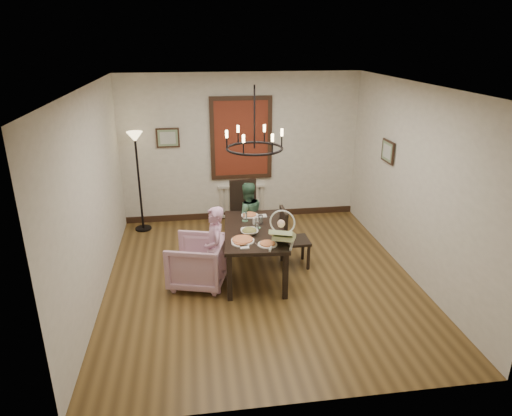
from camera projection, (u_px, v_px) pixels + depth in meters
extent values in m
cube|color=brown|center=(261.00, 278.00, 6.82)|extent=(4.50, 5.00, 0.01)
cube|color=white|center=(262.00, 86.00, 5.83)|extent=(4.50, 5.00, 0.01)
cube|color=silver|center=(241.00, 148.00, 8.64)|extent=(4.50, 0.01, 2.80)
cube|color=silver|center=(93.00, 197.00, 6.02)|extent=(0.01, 5.00, 2.80)
cube|color=silver|center=(414.00, 183.00, 6.62)|extent=(0.01, 5.00, 2.80)
cube|color=black|center=(255.00, 231.00, 6.71)|extent=(1.01, 1.63, 0.05)
cube|color=black|center=(230.00, 278.00, 6.15)|extent=(0.07, 0.07, 0.68)
cube|color=black|center=(229.00, 234.00, 7.49)|extent=(0.07, 0.07, 0.68)
cube|color=black|center=(285.00, 276.00, 6.19)|extent=(0.07, 0.07, 0.68)
cube|color=black|center=(275.00, 233.00, 7.53)|extent=(0.07, 0.07, 0.68)
imported|color=#C496AC|center=(197.00, 262.00, 6.55)|extent=(0.95, 0.94, 0.71)
imported|color=#D193B8|center=(215.00, 257.00, 6.34)|extent=(0.29, 0.40, 1.04)
imported|color=#3B6449|center=(247.00, 223.00, 7.57)|extent=(0.54, 0.46, 0.99)
imported|color=white|center=(249.00, 231.00, 6.55)|extent=(0.30, 0.30, 0.07)
cylinder|color=tan|center=(243.00, 240.00, 6.31)|extent=(0.33, 0.33, 0.04)
cylinder|color=silver|center=(257.00, 227.00, 6.62)|extent=(0.06, 0.06, 0.13)
cube|color=maroon|center=(241.00, 138.00, 8.53)|extent=(1.00, 0.03, 1.40)
cube|color=black|center=(168.00, 138.00, 8.34)|extent=(0.42, 0.03, 0.36)
cube|color=black|center=(388.00, 151.00, 7.36)|extent=(0.03, 0.42, 0.36)
torus|color=black|center=(255.00, 148.00, 6.27)|extent=(0.80, 0.80, 0.04)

